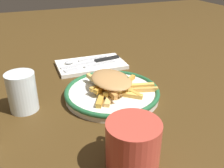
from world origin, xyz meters
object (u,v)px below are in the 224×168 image
Objects in this scene: plate at (112,93)px; knife at (96,61)px; fork at (90,66)px; spoon at (79,61)px; fries_heap at (113,83)px; napkin at (91,65)px; water_glass at (22,92)px; coffee_mug at (133,145)px.

plate reaches higher than knife.
fork is 0.04m from knife.
knife is 0.06m from spoon.
fries_heap is 0.22m from napkin.
fries_heap reaches higher than spoon.
fork is at bearing -52.64° from water_glass.
plate is 0.03m from fries_heap.
coffee_mug is (-0.24, 0.06, 0.03)m from plate.
fries_heap is at bearing -14.48° from coffee_mug.
fork is at bearing 0.96° from fries_heap.
plate is 0.22m from water_glass.
knife is 1.74× the size of coffee_mug.
knife is 1.38× the size of spoon.
coffee_mug reaches higher than fries_heap.
coffee_mug reaches higher than plate.
coffee_mug is (-0.46, 0.09, 0.03)m from knife.
knife is at bearing -51.47° from water_glass.
spoon reaches higher than fork.
fork is 1.88× the size of water_glass.
fries_heap is 1.91× the size of water_glass.
spoon is at bearing -4.33° from coffee_mug.
napkin is 1.25× the size of fork.
water_glass reaches higher than knife.
fries_heap is 0.24m from spoon.
napkin is 0.03m from fork.
plate is at bearing 176.93° from napkin.
fork is at bearing -157.17° from spoon.
coffee_mug is at bearing 175.67° from spoon.
plate is 1.12× the size of napkin.
water_glass is (-0.20, 0.25, 0.03)m from knife.
knife is 0.32m from water_glass.
plate is 1.17× the size of knife.
knife is at bearing -44.30° from fork.
knife is at bearing -112.34° from spoon.
coffee_mug is (-0.43, 0.06, 0.03)m from fork.
fries_heap reaches higher than knife.
plate is at bearing -174.52° from spoon.
coffee_mug reaches higher than spoon.
water_glass is at bearing 138.49° from spoon.
fries_heap is at bearing 172.73° from knife.
fork is at bearing 0.15° from plate.
coffee_mug is at bearing 168.90° from knife.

